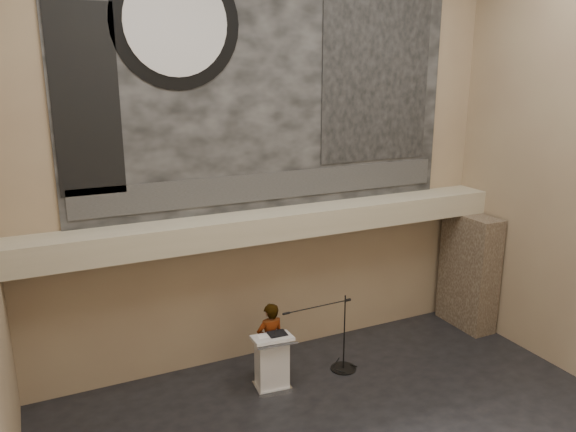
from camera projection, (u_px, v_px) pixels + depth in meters
wall_back at (271, 156)px, 11.15m from camera, size 10.00×0.02×8.50m
soffit at (279, 223)px, 11.13m from camera, size 10.00×0.80×0.50m
sprinkler_left at (203, 248)px, 10.50m from camera, size 0.04×0.04×0.06m
sprinkler_right at (361, 226)px, 11.95m from camera, size 0.04×0.04×0.06m
banner at (271, 81)px, 10.74m from camera, size 8.00×0.05×5.00m
banner_text_strip at (272, 186)px, 11.24m from camera, size 7.76×0.02×0.55m
banner_clock_rim at (176, 23)px, 9.71m from camera, size 2.30×0.02×2.30m
banner_clock_face at (176, 23)px, 9.69m from camera, size 1.84×0.02×1.84m
banner_building_print at (377, 75)px, 11.68m from camera, size 2.60×0.02×3.60m
banner_brick_print at (86, 101)px, 9.38m from camera, size 1.10×0.02×3.20m
stone_pier at (469, 271)px, 13.08m from camera, size 0.60×1.40×2.70m
lectern at (272, 362)px, 10.60m from camera, size 0.78×0.59×1.14m
binder at (277, 334)px, 10.51m from camera, size 0.35×0.29×0.04m
papers at (265, 338)px, 10.38m from camera, size 0.24×0.31×0.00m
speaker_person at (270, 341)px, 10.94m from camera, size 0.59×0.41×1.57m
mic_stand at (341, 358)px, 11.35m from camera, size 1.64×0.52×1.61m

